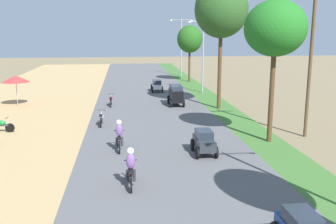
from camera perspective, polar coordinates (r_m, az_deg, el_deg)
name	(u,v)px	position (r m, az deg, el deg)	size (l,w,h in m)	color
parked_motorbike_sixth	(0,125)	(25.56, -23.85, -1.75)	(1.80, 0.54, 0.94)	black
vendor_umbrella	(16,79)	(33.94, -21.79, 4.62)	(2.20, 2.20, 2.52)	#99999E
median_tree_second	(275,29)	(21.56, 15.73, 11.85)	(3.33, 3.33, 7.78)	#4C351E
median_tree_third	(221,10)	(30.46, 7.97, 14.83)	(4.11, 4.11, 9.85)	#4C351E
median_tree_fourth	(190,39)	(46.68, 3.26, 10.79)	(3.04, 3.04, 6.77)	#4C351E
streetlamp_mid	(203,51)	(38.42, 5.25, 9.06)	(3.16, 0.20, 7.15)	gray
streetlamp_far	(181,43)	(52.41, 2.01, 10.20)	(3.16, 0.20, 7.67)	gray
utility_pole_near	(310,61)	(23.53, 20.51, 7.09)	(1.80, 0.20, 8.56)	brown
car_hatchback_charcoal	(204,141)	(19.37, 5.40, -4.35)	(1.04, 2.00, 1.23)	#282D33
car_van_black	(176,94)	(31.77, 1.18, 2.69)	(1.19, 2.41, 1.67)	black
car_sedan_white	(157,85)	(39.11, -1.69, 4.04)	(1.10, 2.26, 1.19)	silver
motorbike_ahead_second	(131,168)	(15.36, -5.59, -8.36)	(0.54, 1.80, 1.66)	black
motorbike_ahead_third	(119,136)	(19.96, -7.28, -3.57)	(0.54, 1.80, 1.66)	black
motorbike_ahead_fourth	(101,118)	(25.50, -9.93, -0.87)	(0.54, 1.80, 0.94)	black
motorbike_ahead_fifth	(111,100)	(31.97, -8.51, 1.80)	(0.54, 1.80, 0.94)	black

